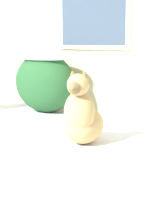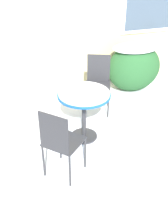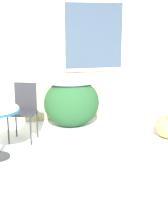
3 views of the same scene
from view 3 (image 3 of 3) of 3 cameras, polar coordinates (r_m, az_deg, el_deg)
ground_plane at (r=4.68m, az=1.77°, el=-8.37°), size 16.00×16.00×0.00m
house_wall at (r=6.45m, az=-3.26°, el=12.98°), size 8.00×0.10×3.28m
shrub_left at (r=6.09m, az=-2.05°, el=1.82°), size 0.99×0.68×0.87m
patio_chair_near_table at (r=5.49m, az=-9.97°, el=0.51°), size 0.51×0.51×0.91m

